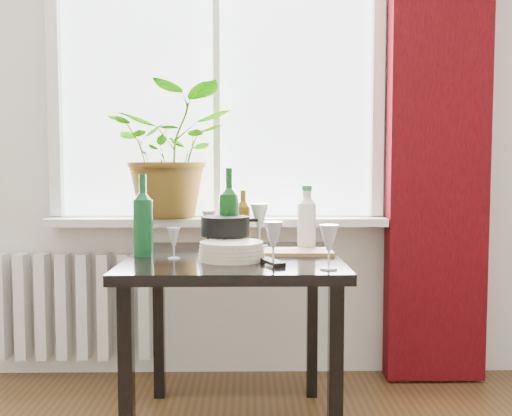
{
  "coord_description": "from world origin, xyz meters",
  "views": [
    {
      "loc": [
        0.16,
        -0.76,
        1.1
      ],
      "look_at": [
        0.19,
        1.55,
        0.94
      ],
      "focal_mm": 40.0,
      "sensor_mm": 36.0,
      "label": 1
    }
  ],
  "objects_px": {
    "bottle_amber": "(243,217)",
    "wineglass_back_left": "(209,227)",
    "table": "(234,278)",
    "potted_plant": "(173,152)",
    "wineglass_back_center": "(259,224)",
    "fondue_pot": "(225,235)",
    "wineglass_front_left": "(174,243)",
    "cutting_board": "(298,252)",
    "wine_bottle_left": "(143,214)",
    "radiator": "(74,306)",
    "tv_remote": "(271,262)",
    "cleaning_bottle": "(307,217)",
    "wineglass_front_right": "(273,243)",
    "plate_stack": "(232,251)",
    "wine_bottle_right": "(229,209)",
    "wineglass_far_right": "(329,247)"
  },
  "relations": [
    {
      "from": "wine_bottle_right",
      "to": "cutting_board",
      "type": "relative_size",
      "value": 1.29
    },
    {
      "from": "table",
      "to": "potted_plant",
      "type": "bearing_deg",
      "value": 118.05
    },
    {
      "from": "radiator",
      "to": "wineglass_front_right",
      "type": "distance_m",
      "value": 1.4
    },
    {
      "from": "bottle_amber",
      "to": "tv_remote",
      "type": "relative_size",
      "value": 1.67
    },
    {
      "from": "wineglass_back_center",
      "to": "fondue_pot",
      "type": "relative_size",
      "value": 0.88
    },
    {
      "from": "radiator",
      "to": "wine_bottle_right",
      "type": "height_order",
      "value": "wine_bottle_right"
    },
    {
      "from": "radiator",
      "to": "bottle_amber",
      "type": "xyz_separation_m",
      "value": [
        0.89,
        -0.32,
        0.49
      ]
    },
    {
      "from": "wineglass_front_right",
      "to": "wineglass_back_center",
      "type": "xyz_separation_m",
      "value": [
        -0.04,
        0.52,
        0.02
      ]
    },
    {
      "from": "table",
      "to": "cleaning_bottle",
      "type": "bearing_deg",
      "value": 29.47
    },
    {
      "from": "table",
      "to": "wine_bottle_left",
      "type": "height_order",
      "value": "wine_bottle_left"
    },
    {
      "from": "cleaning_bottle",
      "to": "fondue_pot",
      "type": "distance_m",
      "value": 0.38
    },
    {
      "from": "potted_plant",
      "to": "wine_bottle_right",
      "type": "relative_size",
      "value": 1.83
    },
    {
      "from": "table",
      "to": "wine_bottle_left",
      "type": "distance_m",
      "value": 0.45
    },
    {
      "from": "table",
      "to": "wineglass_far_right",
      "type": "relative_size",
      "value": 5.21
    },
    {
      "from": "potted_plant",
      "to": "plate_stack",
      "type": "bearing_deg",
      "value": -65.87
    },
    {
      "from": "table",
      "to": "potted_plant",
      "type": "height_order",
      "value": "potted_plant"
    },
    {
      "from": "radiator",
      "to": "tv_remote",
      "type": "height_order",
      "value": "tv_remote"
    },
    {
      "from": "wineglass_back_center",
      "to": "fondue_pot",
      "type": "height_order",
      "value": "wineglass_back_center"
    },
    {
      "from": "table",
      "to": "wineglass_front_left",
      "type": "relative_size",
      "value": 6.7
    },
    {
      "from": "fondue_pot",
      "to": "wineglass_back_left",
      "type": "bearing_deg",
      "value": 122.7
    },
    {
      "from": "bottle_amber",
      "to": "wineglass_back_left",
      "type": "xyz_separation_m",
      "value": [
        -0.16,
        0.07,
        -0.05
      ]
    },
    {
      "from": "potted_plant",
      "to": "wine_bottle_left",
      "type": "distance_m",
      "value": 0.66
    },
    {
      "from": "wineglass_back_center",
      "to": "wineglass_front_left",
      "type": "distance_m",
      "value": 0.5
    },
    {
      "from": "table",
      "to": "wineglass_front_right",
      "type": "bearing_deg",
      "value": -58.62
    },
    {
      "from": "wine_bottle_right",
      "to": "bottle_amber",
      "type": "height_order",
      "value": "wine_bottle_right"
    },
    {
      "from": "wine_bottle_right",
      "to": "cutting_board",
      "type": "xyz_separation_m",
      "value": [
        0.29,
        -0.09,
        -0.17
      ]
    },
    {
      "from": "radiator",
      "to": "wineglass_front_left",
      "type": "bearing_deg",
      "value": -49.21
    },
    {
      "from": "cutting_board",
      "to": "radiator",
      "type": "bearing_deg",
      "value": 152.77
    },
    {
      "from": "bottle_amber",
      "to": "fondue_pot",
      "type": "bearing_deg",
      "value": -106.11
    },
    {
      "from": "potted_plant",
      "to": "tv_remote",
      "type": "distance_m",
      "value": 1.04
    },
    {
      "from": "potted_plant",
      "to": "tv_remote",
      "type": "bearing_deg",
      "value": -60.16
    },
    {
      "from": "wineglass_back_center",
      "to": "plate_stack",
      "type": "height_order",
      "value": "wineglass_back_center"
    },
    {
      "from": "radiator",
      "to": "wine_bottle_left",
      "type": "bearing_deg",
      "value": -52.27
    },
    {
      "from": "potted_plant",
      "to": "cleaning_bottle",
      "type": "relative_size",
      "value": 2.35
    },
    {
      "from": "radiator",
      "to": "tv_remote",
      "type": "bearing_deg",
      "value": -40.2
    },
    {
      "from": "fondue_pot",
      "to": "plate_stack",
      "type": "bearing_deg",
      "value": -62.15
    },
    {
      "from": "wineglass_front_right",
      "to": "wineglass_back_left",
      "type": "height_order",
      "value": "wineglass_front_right"
    },
    {
      "from": "radiator",
      "to": "wineglass_back_center",
      "type": "bearing_deg",
      "value": -20.48
    },
    {
      "from": "radiator",
      "to": "bottle_amber",
      "type": "height_order",
      "value": "bottle_amber"
    },
    {
      "from": "wine_bottle_right",
      "to": "wineglass_front_right",
      "type": "relative_size",
      "value": 2.19
    },
    {
      "from": "wine_bottle_left",
      "to": "cleaning_bottle",
      "type": "bearing_deg",
      "value": 14.13
    },
    {
      "from": "plate_stack",
      "to": "cutting_board",
      "type": "xyz_separation_m",
      "value": [
        0.27,
        0.16,
        -0.03
      ]
    },
    {
      "from": "wine_bottle_left",
      "to": "tv_remote",
      "type": "xyz_separation_m",
      "value": [
        0.51,
        -0.22,
        -0.16
      ]
    },
    {
      "from": "cutting_board",
      "to": "wineglass_front_left",
      "type": "bearing_deg",
      "value": -164.46
    },
    {
      "from": "wineglass_back_center",
      "to": "cutting_board",
      "type": "xyz_separation_m",
      "value": [
        0.16,
        -0.22,
        -0.09
      ]
    },
    {
      "from": "wineglass_front_left",
      "to": "cleaning_bottle",
      "type": "bearing_deg",
      "value": 25.76
    },
    {
      "from": "wineglass_front_left",
      "to": "cutting_board",
      "type": "relative_size",
      "value": 0.45
    },
    {
      "from": "radiator",
      "to": "wine_bottle_left",
      "type": "distance_m",
      "value": 0.95
    },
    {
      "from": "bottle_amber",
      "to": "wineglass_back_center",
      "type": "height_order",
      "value": "bottle_amber"
    },
    {
      "from": "wineglass_back_left",
      "to": "cutting_board",
      "type": "xyz_separation_m",
      "value": [
        0.39,
        -0.32,
        -0.07
      ]
    }
  ]
}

